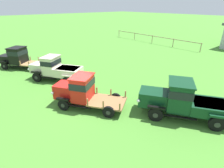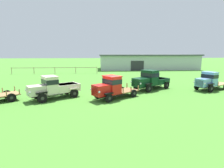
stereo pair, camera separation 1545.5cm
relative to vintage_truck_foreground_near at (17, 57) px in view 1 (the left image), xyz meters
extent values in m
plane|color=#47842D|center=(11.40, 0.83, -1.19)|extent=(240.00, 240.00, 0.00)
cylinder|color=#997F60|center=(10.10, 22.19, -0.50)|extent=(0.12, 0.12, 1.37)
cylinder|color=#997F60|center=(5.58, 22.19, -0.50)|extent=(0.12, 0.12, 1.37)
cylinder|color=#997F60|center=(1.20, 22.35, -0.50)|extent=(0.12, 0.12, 1.37)
cylinder|color=#997F60|center=(-3.06, 22.30, -0.50)|extent=(0.12, 0.12, 1.37)
cylinder|color=#997F60|center=(-7.52, 22.21, -0.50)|extent=(0.12, 0.12, 1.37)
cube|color=#997F60|center=(1.29, 22.24, 0.06)|extent=(17.82, 0.08, 0.10)
cylinder|color=black|center=(-0.29, -1.35, -0.79)|extent=(0.72, 0.60, 0.79)
cylinder|color=#2D2D2D|center=(-0.23, -1.42, -0.79)|extent=(0.24, 0.19, 0.28)
cylinder|color=black|center=(-1.37, 0.09, -0.79)|extent=(0.72, 0.60, 0.79)
cylinder|color=#2D2D2D|center=(-1.43, 0.16, -0.79)|extent=(0.24, 0.19, 0.28)
cylinder|color=black|center=(2.41, 0.69, -0.79)|extent=(0.72, 0.60, 0.79)
cylinder|color=#2D2D2D|center=(2.47, 0.62, -0.79)|extent=(0.24, 0.19, 0.28)
cylinder|color=black|center=(1.33, 2.13, -0.79)|extent=(0.72, 0.60, 0.79)
cylinder|color=#2D2D2D|center=(1.27, 2.20, -0.79)|extent=(0.24, 0.19, 0.28)
cube|color=black|center=(0.43, 0.33, -0.71)|extent=(4.45, 3.70, 0.12)
cube|color=black|center=(-1.02, -0.77, -0.25)|extent=(2.03, 1.97, 0.81)
cube|color=silver|center=(-1.63, -1.23, -0.29)|extent=(0.65, 0.83, 0.61)
sphere|color=silver|center=(-2.05, -0.70, -0.23)|extent=(0.20, 0.20, 0.20)
cube|color=black|center=(-0.29, -1.35, -0.35)|extent=(0.85, 0.71, 0.12)
cube|color=black|center=(-1.37, 0.09, -0.35)|extent=(0.85, 0.71, 0.12)
cube|color=black|center=(0.14, 0.10, 0.19)|extent=(2.00, 2.05, 1.68)
cube|color=black|center=(0.14, 0.10, 0.56)|extent=(2.06, 2.11, 0.47)
cube|color=black|center=(0.14, 0.10, 1.06)|extent=(2.15, 2.19, 0.08)
cube|color=black|center=(0.77, -0.53, -0.73)|extent=(1.54, 1.21, 0.05)
cube|color=black|center=(-0.29, 0.89, -0.73)|extent=(1.54, 1.21, 0.05)
cube|color=#9E7547|center=(1.59, 1.20, -0.60)|extent=(2.96, 2.85, 0.10)
cube|color=#9E7547|center=(1.27, -0.12, -0.32)|extent=(0.11, 0.11, 0.46)
cube|color=#9E7547|center=(0.23, 1.25, -0.32)|extent=(0.11, 0.11, 0.46)
cube|color=#9E7547|center=(2.11, 0.52, -0.32)|extent=(0.11, 0.11, 0.46)
cube|color=#9E7547|center=(1.07, 1.88, -0.32)|extent=(0.11, 0.11, 0.46)
cube|color=#9E7547|center=(2.95, 1.15, -0.32)|extent=(0.11, 0.11, 0.46)
cube|color=#9E7547|center=(1.92, 2.52, -0.32)|extent=(0.11, 0.11, 0.46)
cylinder|color=black|center=(5.29, 0.14, -0.76)|extent=(0.83, 0.64, 0.86)
cylinder|color=#2D2D2D|center=(5.35, 0.05, -0.76)|extent=(0.27, 0.19, 0.30)
cylinder|color=black|center=(4.29, 1.67, -0.76)|extent=(0.83, 0.64, 0.86)
cylinder|color=#2D2D2D|center=(4.23, 1.76, -0.76)|extent=(0.27, 0.19, 0.30)
cylinder|color=black|center=(7.88, 1.83, -0.76)|extent=(0.83, 0.64, 0.86)
cylinder|color=#2D2D2D|center=(7.94, 1.74, -0.76)|extent=(0.27, 0.19, 0.30)
cylinder|color=black|center=(6.88, 3.36, -0.76)|extent=(0.83, 0.64, 0.86)
cylinder|color=#2D2D2D|center=(6.82, 3.45, -0.76)|extent=(0.27, 0.19, 0.30)
cube|color=black|center=(6.02, 1.71, -0.68)|extent=(4.27, 3.27, 0.12)
cube|color=beige|center=(4.61, 0.78, -0.18)|extent=(1.92, 1.87, 0.88)
cube|color=silver|center=(4.02, 0.40, -0.22)|extent=(0.60, 0.87, 0.66)
sphere|color=silver|center=(4.39, -0.18, -0.16)|extent=(0.20, 0.20, 0.20)
sphere|color=silver|center=(3.64, 0.97, -0.16)|extent=(0.20, 0.20, 0.20)
cube|color=black|center=(5.29, 0.14, -0.28)|extent=(0.94, 0.71, 0.12)
cube|color=black|center=(4.29, 1.67, -0.28)|extent=(0.94, 0.71, 0.12)
cube|color=beige|center=(5.68, 1.48, 0.17)|extent=(1.80, 1.95, 1.58)
cube|color=black|center=(5.68, 1.48, 0.53)|extent=(1.86, 2.00, 0.44)
cube|color=beige|center=(5.68, 1.48, 1.00)|extent=(1.93, 2.07, 0.08)
cube|color=black|center=(6.26, 0.80, -0.70)|extent=(1.37, 0.96, 0.05)
cube|color=black|center=(5.28, 2.29, -0.70)|extent=(1.37, 0.96, 0.05)
cube|color=beige|center=(7.09, 2.41, -0.25)|extent=(2.82, 2.65, 0.73)
cube|color=black|center=(7.09, 2.41, 0.09)|extent=(2.37, 2.23, 0.06)
cube|color=beige|center=(7.88, 1.83, -0.28)|extent=(0.90, 0.69, 0.12)
cube|color=beige|center=(6.88, 3.36, -0.28)|extent=(0.90, 0.69, 0.12)
cylinder|color=black|center=(11.21, -0.20, -0.80)|extent=(0.74, 0.56, 0.78)
cylinder|color=#2D2D2D|center=(11.26, -0.28, -0.80)|extent=(0.24, 0.18, 0.27)
cylinder|color=black|center=(10.22, 1.29, -0.80)|extent=(0.74, 0.56, 0.78)
cylinder|color=#2D2D2D|center=(10.17, 1.37, -0.80)|extent=(0.24, 0.18, 0.27)
cylinder|color=black|center=(13.82, 1.52, -0.80)|extent=(0.74, 0.56, 0.78)
cylinder|color=#2D2D2D|center=(13.87, 1.45, -0.80)|extent=(0.24, 0.18, 0.27)
cylinder|color=black|center=(12.83, 3.02, -0.80)|extent=(0.74, 0.56, 0.78)
cylinder|color=#2D2D2D|center=(12.77, 3.10, -0.80)|extent=(0.24, 0.18, 0.27)
cube|color=black|center=(11.98, 1.38, -0.72)|extent=(4.26, 3.29, 0.12)
cube|color=red|center=(10.54, 0.43, -0.17)|extent=(1.86, 1.82, 0.98)
cube|color=silver|center=(9.98, 0.06, -0.22)|extent=(0.59, 0.85, 0.74)
sphere|color=silver|center=(10.34, -0.51, -0.14)|extent=(0.20, 0.20, 0.20)
sphere|color=silver|center=(9.60, 0.61, -0.14)|extent=(0.20, 0.20, 0.20)
cube|color=black|center=(11.21, -0.20, -0.36)|extent=(0.86, 0.66, 0.12)
cube|color=black|center=(10.22, 1.29, -0.36)|extent=(0.86, 0.66, 0.12)
cube|color=red|center=(11.59, 1.12, 0.16)|extent=(1.81, 1.94, 1.64)
cube|color=black|center=(11.59, 1.12, 0.53)|extent=(1.87, 1.99, 0.46)
cube|color=red|center=(11.59, 1.12, 1.02)|extent=(1.95, 2.06, 0.08)
cube|color=black|center=(12.17, 0.46, -0.74)|extent=(1.40, 0.99, 0.05)
cube|color=black|center=(11.20, 1.92, -0.74)|extent=(1.40, 0.99, 0.05)
cube|color=olive|center=(13.03, 2.08, -0.61)|extent=(2.93, 2.78, 0.10)
cube|color=olive|center=(12.63, 0.79, -0.32)|extent=(0.11, 0.11, 0.48)
cube|color=olive|center=(11.69, 2.21, -0.32)|extent=(0.11, 0.11, 0.48)
cube|color=olive|center=(13.50, 1.37, -0.32)|extent=(0.11, 0.11, 0.48)
cube|color=olive|center=(12.56, 2.79, -0.32)|extent=(0.11, 0.11, 0.48)
cube|color=olive|center=(14.37, 1.95, -0.32)|extent=(0.11, 0.11, 0.48)
cube|color=olive|center=(13.43, 3.37, -0.32)|extent=(0.11, 0.11, 0.48)
cylinder|color=black|center=(15.93, 3.44, -0.74)|extent=(0.84, 0.63, 0.90)
cylinder|color=#2D2D2D|center=(15.99, 3.36, -0.74)|extent=(0.28, 0.20, 0.31)
cylinder|color=black|center=(14.87, 5.07, -0.74)|extent=(0.84, 0.63, 0.90)
cylinder|color=#2D2D2D|center=(14.81, 5.15, -0.74)|extent=(0.28, 0.20, 0.31)
cylinder|color=black|center=(18.71, 5.26, -0.74)|extent=(0.84, 0.63, 0.90)
cylinder|color=#2D2D2D|center=(18.76, 5.18, -0.74)|extent=(0.28, 0.20, 0.31)
cylinder|color=black|center=(17.65, 6.89, -0.74)|extent=(0.84, 0.63, 0.90)
cylinder|color=#2D2D2D|center=(17.59, 6.97, -0.74)|extent=(0.28, 0.20, 0.31)
cube|color=black|center=(16.64, 5.06, -0.66)|extent=(4.60, 3.53, 0.12)
cube|color=#0F381E|center=(15.18, 4.11, -0.13)|extent=(2.20, 2.09, 0.94)
cube|color=silver|center=(14.48, 3.65, -0.17)|extent=(0.64, 0.93, 0.71)
sphere|color=silver|center=(14.87, 3.03, -0.10)|extent=(0.20, 0.20, 0.20)
sphere|color=silver|center=(14.07, 4.26, -0.10)|extent=(0.20, 0.20, 0.20)
cube|color=black|center=(15.93, 3.44, -0.24)|extent=(0.97, 0.73, 0.12)
cube|color=black|center=(14.87, 5.07, -0.24)|extent=(0.97, 0.73, 0.12)
cube|color=#0F381E|center=(16.45, 4.94, 0.25)|extent=(2.02, 2.14, 1.69)
cube|color=black|center=(16.45, 4.94, 0.63)|extent=(2.08, 2.20, 0.47)
cube|color=#0F381E|center=(16.45, 4.94, 1.13)|extent=(2.17, 2.27, 0.08)
cube|color=black|center=(17.08, 4.21, -0.68)|extent=(1.58, 1.11, 0.05)
cube|color=black|center=(16.03, 5.81, -0.68)|extent=(1.58, 1.11, 0.05)
cube|color=#0F381E|center=(17.90, 5.89, -0.28)|extent=(2.82, 2.70, 0.65)
cube|color=black|center=(17.90, 5.89, 0.02)|extent=(2.37, 2.28, 0.06)
cube|color=#0F381E|center=(18.71, 5.26, -0.24)|extent=(0.93, 0.71, 0.12)
cube|color=#0F381E|center=(17.65, 6.89, -0.24)|extent=(0.93, 0.71, 0.12)
camera|label=1|loc=(20.85, -4.26, 5.32)|focal=28.00mm
camera|label=2|loc=(10.24, -15.31, 3.26)|focal=28.00mm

